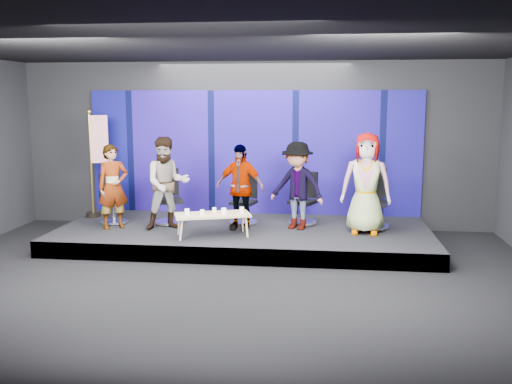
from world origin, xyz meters
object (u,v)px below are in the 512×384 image
chair_c (244,207)px  chair_e (373,208)px  mug_a (187,212)px  panelist_a (113,187)px  mug_c (214,210)px  panelist_b (167,183)px  chair_d (304,207)px  mug_e (242,210)px  coffee_table (212,215)px  panelist_c (240,187)px  flag_stand (97,161)px  mug_d (224,211)px  panelist_e (366,183)px  chair_a (113,207)px  panelist_d (297,186)px  mug_b (202,212)px  chair_b (169,206)px

chair_c → chair_e: size_ratio=0.87×
chair_e → mug_a: size_ratio=11.25×
panelist_a → mug_c: panelist_a is taller
panelist_b → mug_a: (0.51, -0.56, -0.41)m
chair_d → mug_e: bearing=-112.6°
coffee_table → panelist_c: bearing=56.5°
chair_c → mug_a: chair_c is taller
chair_e → panelist_c: bearing=-164.6°
flag_stand → mug_d: bearing=-46.6°
chair_e → coffee_table: 3.07m
chair_c → mug_e: bearing=-71.3°
mug_a → panelist_c: bearing=40.9°
mug_c → panelist_b: bearing=161.3°
panelist_e → chair_a: bearing=-177.6°
chair_a → panelist_d: (3.64, -0.09, 0.50)m
mug_b → flag_stand: flag_stand is taller
mug_d → mug_b: bearing=-159.6°
chair_c → chair_e: (2.48, -0.08, 0.05)m
chair_d → panelist_e: size_ratio=0.55×
panelist_a → mug_e: size_ratio=16.83×
chair_e → panelist_d: bearing=-163.2°
panelist_d → panelist_b: bearing=-149.6°
panelist_c → mug_c: size_ratio=18.14×
panelist_c → panelist_d: (1.06, 0.14, 0.02)m
panelist_a → mug_d: bearing=-48.0°
panelist_d → mug_b: panelist_d is taller
panelist_a → panelist_d: 3.46m
chair_b → panelist_c: 1.56m
panelist_a → mug_d: 2.24m
panelist_b → chair_c: 1.61m
panelist_a → chair_c: panelist_a is taller
coffee_table → mug_b: size_ratio=15.26×
panelist_d → mug_b: bearing=-128.1°
panelist_c → mug_c: (-0.39, -0.49, -0.35)m
chair_b → mug_b: size_ratio=11.45×
panelist_e → chair_e: bearing=75.7°
panelist_e → mug_e: (-2.22, -0.35, -0.47)m
chair_d → panelist_d: size_ratio=0.62×
coffee_table → mug_e: (0.50, 0.20, 0.08)m
flag_stand → chair_a: bearing=-67.1°
chair_e → panelist_e: 0.74m
panelist_a → panelist_e: size_ratio=0.86×
mug_a → flag_stand: size_ratio=0.05×
chair_e → panelist_e: (-0.17, -0.48, 0.55)m
chair_a → panelist_e: (4.89, -0.29, 0.60)m
mug_b → panelist_b: bearing=143.6°
mug_e → mug_d: bearing=-145.5°
panelist_b → panelist_e: size_ratio=0.95×
chair_d → mug_a: chair_d is taller
flag_stand → mug_b: bearing=-52.0°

